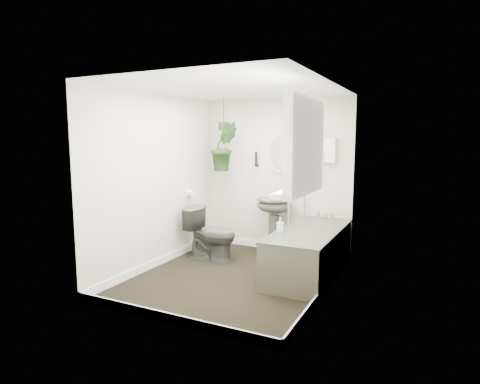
% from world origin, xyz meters
% --- Properties ---
extents(floor, '(2.30, 2.80, 0.02)m').
position_xyz_m(floor, '(0.00, 0.00, -0.01)').
color(floor, black).
rests_on(floor, ground).
extents(ceiling, '(2.30, 2.80, 0.02)m').
position_xyz_m(ceiling, '(0.00, 0.00, 2.31)').
color(ceiling, white).
rests_on(ceiling, ground).
extents(wall_back, '(2.30, 0.02, 2.30)m').
position_xyz_m(wall_back, '(0.00, 1.41, 1.15)').
color(wall_back, silver).
rests_on(wall_back, ground).
extents(wall_front, '(2.30, 0.02, 2.30)m').
position_xyz_m(wall_front, '(0.00, -1.41, 1.15)').
color(wall_front, silver).
rests_on(wall_front, ground).
extents(wall_left, '(0.02, 2.80, 2.30)m').
position_xyz_m(wall_left, '(-1.16, 0.00, 1.15)').
color(wall_left, silver).
rests_on(wall_left, ground).
extents(wall_right, '(0.02, 2.80, 2.30)m').
position_xyz_m(wall_right, '(1.16, 0.00, 1.15)').
color(wall_right, silver).
rests_on(wall_right, ground).
extents(skirting, '(2.30, 2.80, 0.10)m').
position_xyz_m(skirting, '(0.00, 0.00, 0.05)').
color(skirting, white).
rests_on(skirting, floor).
extents(bathtub, '(0.72, 1.72, 0.58)m').
position_xyz_m(bathtub, '(0.80, 0.50, 0.29)').
color(bathtub, '#3B3E35').
rests_on(bathtub, floor).
extents(bath_screen, '(0.04, 0.72, 1.40)m').
position_xyz_m(bath_screen, '(0.47, 0.99, 1.28)').
color(bath_screen, silver).
rests_on(bath_screen, bathtub).
extents(shower_box, '(0.20, 0.10, 0.35)m').
position_xyz_m(shower_box, '(0.80, 1.34, 1.55)').
color(shower_box, white).
rests_on(shower_box, wall_back).
extents(oval_mirror, '(0.46, 0.03, 0.62)m').
position_xyz_m(oval_mirror, '(0.08, 1.37, 1.50)').
color(oval_mirror, beige).
rests_on(oval_mirror, wall_back).
extents(wall_sconce, '(0.04, 0.04, 0.22)m').
position_xyz_m(wall_sconce, '(-0.32, 1.36, 1.40)').
color(wall_sconce, black).
rests_on(wall_sconce, wall_back).
extents(toilet_roll_holder, '(0.11, 0.11, 0.11)m').
position_xyz_m(toilet_roll_holder, '(-1.10, 0.70, 0.90)').
color(toilet_roll_holder, white).
rests_on(toilet_roll_holder, wall_left).
extents(window_recess, '(0.08, 1.00, 0.90)m').
position_xyz_m(window_recess, '(1.09, -0.70, 1.65)').
color(window_recess, white).
rests_on(window_recess, wall_right).
extents(window_sill, '(0.18, 1.00, 0.04)m').
position_xyz_m(window_sill, '(1.02, -0.70, 1.23)').
color(window_sill, white).
rests_on(window_sill, wall_right).
extents(window_blinds, '(0.01, 0.86, 0.76)m').
position_xyz_m(window_blinds, '(1.04, -0.70, 1.65)').
color(window_blinds, white).
rests_on(window_blinds, wall_right).
extents(toilet, '(0.74, 0.43, 0.75)m').
position_xyz_m(toilet, '(-0.63, 0.52, 0.37)').
color(toilet, '#3B3E35').
rests_on(toilet, floor).
extents(pedestal_sink, '(0.55, 0.49, 0.85)m').
position_xyz_m(pedestal_sink, '(0.08, 1.11, 0.42)').
color(pedestal_sink, '#3B3E35').
rests_on(pedestal_sink, floor).
extents(sill_plant, '(0.22, 0.20, 0.22)m').
position_xyz_m(sill_plant, '(1.01, -0.40, 1.36)').
color(sill_plant, black).
rests_on(sill_plant, window_sill).
extents(hanging_plant, '(0.52, 0.51, 0.73)m').
position_xyz_m(hanging_plant, '(-0.70, 1.03, 1.59)').
color(hanging_plant, black).
rests_on(hanging_plant, ceiling).
extents(soap_bottle, '(0.09, 0.10, 0.17)m').
position_xyz_m(soap_bottle, '(0.51, 0.22, 0.67)').
color(soap_bottle, black).
rests_on(soap_bottle, bathtub).
extents(hanging_pot, '(0.16, 0.16, 0.12)m').
position_xyz_m(hanging_pot, '(-0.70, 1.03, 1.89)').
color(hanging_pot, black).
rests_on(hanging_pot, ceiling).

